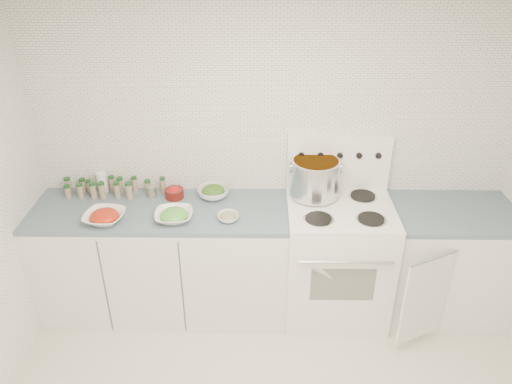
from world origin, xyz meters
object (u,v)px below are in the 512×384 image
(stove, at_px, (336,256))
(bowl_snowpea, at_px, (174,215))
(bowl_tomato, at_px, (104,217))
(stock_pot, at_px, (315,176))

(stove, height_order, bowl_snowpea, stove)
(stove, height_order, bowl_tomato, stove)
(stock_pot, xyz_separation_m, bowl_tomato, (-1.47, -0.32, -0.16))
(bowl_tomato, bearing_deg, stock_pot, 12.37)
(stove, distance_m, bowl_tomato, 1.71)
(stock_pot, relative_size, bowl_tomato, 1.26)
(bowl_tomato, distance_m, bowl_snowpea, 0.48)
(stock_pot, relative_size, bowl_snowpea, 1.36)
(stove, distance_m, stock_pot, 0.64)
(bowl_snowpea, bearing_deg, stock_pot, 16.62)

